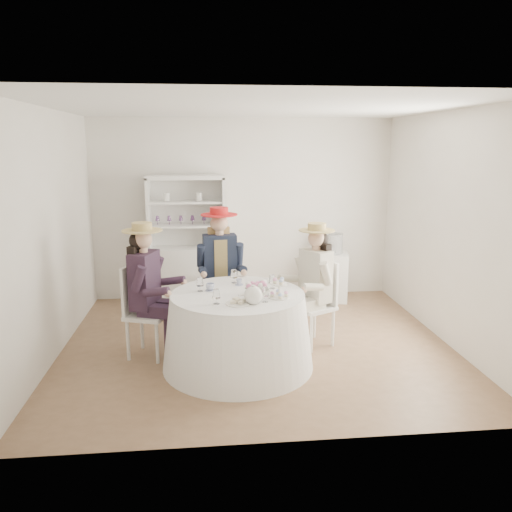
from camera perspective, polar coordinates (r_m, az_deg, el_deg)
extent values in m
plane|color=brown|center=(5.99, 0.10, -10.05)|extent=(4.50, 4.50, 0.00)
plane|color=white|center=(5.55, 0.11, 16.64)|extent=(4.50, 4.50, 0.00)
plane|color=silver|center=(7.59, -1.46, 5.33)|extent=(4.50, 0.00, 4.50)
plane|color=silver|center=(3.68, 3.32, -2.53)|extent=(4.50, 0.00, 4.50)
plane|color=silver|center=(5.83, -22.48, 2.18)|extent=(0.00, 4.50, 4.50)
plane|color=silver|center=(6.26, 21.09, 2.94)|extent=(0.00, 4.50, 4.50)
cone|color=white|center=(5.33, -2.08, -8.51)|extent=(1.60, 1.60, 0.78)
cylinder|color=white|center=(5.19, -2.12, -4.38)|extent=(1.40, 1.40, 0.02)
cube|color=silver|center=(7.50, -7.74, -2.13)|extent=(1.17, 0.60, 0.83)
cube|color=silver|center=(7.51, -7.91, 5.10)|extent=(1.10, 0.23, 1.02)
cube|color=silver|center=(7.27, -8.08, 8.90)|extent=(1.17, 0.60, 0.06)
cube|color=silver|center=(7.36, -12.16, 4.79)|extent=(0.11, 0.42, 1.02)
cube|color=silver|center=(7.32, -3.73, 5.00)|extent=(0.11, 0.42, 1.02)
cube|color=silver|center=(7.35, -7.91, 3.48)|extent=(1.09, 0.54, 0.03)
cube|color=silver|center=(7.30, -7.99, 6.14)|extent=(1.09, 0.54, 0.03)
sphere|color=white|center=(7.33, -4.66, 4.12)|extent=(0.13, 0.13, 0.13)
cube|color=silver|center=(7.64, 8.62, -2.32)|extent=(0.56, 0.56, 0.72)
cylinder|color=black|center=(7.52, 8.75, 1.44)|extent=(0.30, 0.30, 0.30)
cube|color=silver|center=(5.65, -12.22, -6.57)|extent=(0.54, 0.54, 0.04)
cylinder|color=silver|center=(5.52, -11.24, -9.70)|extent=(0.04, 0.04, 0.47)
cylinder|color=silver|center=(5.81, -9.85, -8.49)|extent=(0.04, 0.04, 0.47)
cylinder|color=silver|center=(5.67, -14.43, -9.28)|extent=(0.04, 0.04, 0.47)
cylinder|color=silver|center=(5.95, -12.91, -8.13)|extent=(0.04, 0.04, 0.47)
cube|color=silver|center=(5.65, -14.12, -3.62)|extent=(0.16, 0.39, 0.53)
cube|color=black|center=(5.55, -12.61, -2.69)|extent=(0.33, 0.43, 0.62)
cube|color=black|center=(5.49, -11.47, -6.17)|extent=(0.39, 0.25, 0.13)
cylinder|color=black|center=(5.54, -9.90, -9.45)|extent=(0.11, 0.11, 0.49)
cylinder|color=black|center=(5.32, -13.26, -2.55)|extent=(0.21, 0.15, 0.29)
cube|color=black|center=(5.66, -10.67, -5.58)|extent=(0.39, 0.25, 0.13)
cylinder|color=black|center=(5.71, -9.15, -8.76)|extent=(0.11, 0.11, 0.49)
cylinder|color=black|center=(5.70, -11.31, -1.44)|extent=(0.21, 0.15, 0.29)
cylinder|color=#D8A889|center=(5.47, -12.78, 0.65)|extent=(0.10, 0.10, 0.09)
sphere|color=#D8A889|center=(5.45, -12.83, 1.86)|extent=(0.20, 0.20, 0.20)
sphere|color=black|center=(5.47, -13.28, 1.71)|extent=(0.20, 0.20, 0.20)
cube|color=black|center=(5.54, -13.50, -0.82)|extent=(0.16, 0.27, 0.41)
cylinder|color=tan|center=(5.43, -12.88, 2.85)|extent=(0.43, 0.43, 0.01)
cylinder|color=tan|center=(5.42, -12.91, 3.30)|extent=(0.21, 0.21, 0.09)
cube|color=silver|center=(6.24, -4.07, -4.25)|extent=(0.48, 0.48, 0.04)
cylinder|color=silver|center=(6.14, -5.50, -7.10)|extent=(0.04, 0.04, 0.49)
cylinder|color=silver|center=(6.18, -2.18, -6.92)|extent=(0.04, 0.04, 0.49)
cylinder|color=silver|center=(6.48, -5.80, -6.05)|extent=(0.04, 0.04, 0.49)
cylinder|color=silver|center=(6.51, -2.66, -5.89)|extent=(0.04, 0.04, 0.49)
cube|color=silver|center=(6.36, -4.33, -1.14)|extent=(0.43, 0.07, 0.56)
cube|color=#1B2236|center=(6.16, -4.16, -0.52)|extent=(0.42, 0.26, 0.65)
cube|color=tan|center=(6.16, -4.16, -0.52)|extent=(0.18, 0.26, 0.56)
cube|color=#1B2236|center=(6.08, -4.87, -3.85)|extent=(0.18, 0.39, 0.13)
cylinder|color=#1B2236|center=(6.04, -4.65, -7.31)|extent=(0.11, 0.11, 0.51)
cylinder|color=#1B2236|center=(6.08, -6.28, 0.01)|extent=(0.12, 0.20, 0.31)
cube|color=#1B2236|center=(6.10, -2.99, -3.76)|extent=(0.18, 0.39, 0.13)
cylinder|color=#1B2236|center=(6.06, -2.75, -7.21)|extent=(0.11, 0.11, 0.51)
cylinder|color=#1B2236|center=(6.13, -1.97, 0.19)|extent=(0.12, 0.20, 0.31)
cylinder|color=#D8A889|center=(6.09, -4.21, 2.65)|extent=(0.10, 0.10, 0.09)
sphere|color=#D8A889|center=(6.07, -4.23, 3.79)|extent=(0.21, 0.21, 0.21)
sphere|color=tan|center=(6.12, -4.28, 3.71)|extent=(0.21, 0.21, 0.21)
cube|color=tan|center=(6.21, -4.28, 1.37)|extent=(0.27, 0.11, 0.42)
cylinder|color=red|center=(6.06, -4.24, 4.73)|extent=(0.45, 0.45, 0.01)
cylinder|color=red|center=(6.05, -4.25, 5.15)|extent=(0.22, 0.22, 0.09)
cube|color=silver|center=(5.87, 6.57, -5.83)|extent=(0.56, 0.56, 0.04)
cylinder|color=silver|center=(5.96, 4.27, -7.87)|extent=(0.04, 0.04, 0.45)
cylinder|color=silver|center=(5.73, 6.34, -8.80)|extent=(0.04, 0.04, 0.45)
cylinder|color=silver|center=(6.16, 6.68, -7.24)|extent=(0.04, 0.04, 0.45)
cylinder|color=silver|center=(5.94, 8.78, -8.10)|extent=(0.04, 0.04, 0.45)
cube|color=silver|center=(5.90, 8.00, -2.93)|extent=(0.21, 0.36, 0.51)
cube|color=beige|center=(5.77, 6.82, -2.20)|extent=(0.36, 0.42, 0.60)
cube|color=beige|center=(5.83, 5.08, -5.06)|extent=(0.37, 0.28, 0.12)
cylinder|color=beige|center=(5.85, 3.91, -8.18)|extent=(0.10, 0.10, 0.47)
cylinder|color=beige|center=(5.89, 5.18, -1.15)|extent=(0.20, 0.17, 0.28)
cube|color=beige|center=(5.70, 6.26, -5.51)|extent=(0.37, 0.28, 0.12)
cylinder|color=beige|center=(5.71, 5.07, -8.72)|extent=(0.10, 0.10, 0.47)
cylinder|color=beige|center=(5.57, 7.96, -2.01)|extent=(0.20, 0.17, 0.28)
cylinder|color=#D8A889|center=(5.70, 6.90, 0.90)|extent=(0.09, 0.09, 0.08)
sphere|color=#D8A889|center=(5.68, 6.93, 2.01)|extent=(0.20, 0.20, 0.20)
sphere|color=black|center=(5.71, 7.28, 1.91)|extent=(0.20, 0.20, 0.20)
cube|color=black|center=(5.78, 7.48, -0.41)|extent=(0.19, 0.26, 0.39)
cylinder|color=tan|center=(5.66, 6.96, 2.93)|extent=(0.41, 0.41, 0.01)
cylinder|color=tan|center=(5.65, 6.97, 3.34)|extent=(0.21, 0.21, 0.08)
cube|color=silver|center=(6.92, -3.55, -2.77)|extent=(0.43, 0.43, 0.04)
cylinder|color=silver|center=(7.16, -2.21, -4.27)|extent=(0.04, 0.04, 0.47)
cylinder|color=silver|center=(7.14, -4.95, -4.34)|extent=(0.04, 0.04, 0.47)
cylinder|color=silver|center=(6.83, -2.03, -5.09)|extent=(0.04, 0.04, 0.47)
cylinder|color=silver|center=(6.82, -4.89, -5.16)|extent=(0.04, 0.04, 0.47)
cube|color=silver|center=(6.66, -3.51, -0.82)|extent=(0.40, 0.03, 0.53)
imported|color=white|center=(5.29, -5.25, -3.60)|extent=(0.09, 0.09, 0.07)
imported|color=white|center=(5.48, -1.95, -3.04)|extent=(0.08, 0.08, 0.06)
imported|color=white|center=(5.34, 0.60, -3.38)|extent=(0.10, 0.10, 0.07)
imported|color=white|center=(5.10, -0.02, -4.30)|extent=(0.21, 0.21, 0.05)
sphere|color=pink|center=(5.14, 0.68, -3.45)|extent=(0.07, 0.07, 0.07)
sphere|color=white|center=(5.17, 0.54, -3.36)|extent=(0.07, 0.07, 0.07)
sphere|color=pink|center=(5.18, 0.24, -3.30)|extent=(0.07, 0.07, 0.07)
sphere|color=white|center=(5.19, -0.11, -3.30)|extent=(0.07, 0.07, 0.07)
sphere|color=pink|center=(5.17, -0.42, -3.35)|extent=(0.07, 0.07, 0.07)
sphere|color=white|center=(5.14, -0.59, -3.43)|extent=(0.07, 0.07, 0.07)
sphere|color=pink|center=(5.11, -0.55, -3.53)|extent=(0.07, 0.07, 0.07)
sphere|color=white|center=(5.09, -0.33, -3.61)|extent=(0.07, 0.07, 0.07)
sphere|color=pink|center=(5.08, 0.01, -3.64)|extent=(0.07, 0.07, 0.07)
sphere|color=white|center=(5.09, 0.37, -3.62)|extent=(0.07, 0.07, 0.07)
sphere|color=pink|center=(5.11, 0.61, -3.55)|extent=(0.07, 0.07, 0.07)
sphere|color=white|center=(4.84, -0.29, -4.52)|extent=(0.18, 0.18, 0.18)
cylinder|color=white|center=(4.85, 1.03, -4.36)|extent=(0.11, 0.03, 0.09)
cylinder|color=white|center=(4.81, -0.30, -3.47)|extent=(0.04, 0.04, 0.02)
cylinder|color=white|center=(4.85, -2.10, -5.44)|extent=(0.24, 0.24, 0.01)
cube|color=beige|center=(4.82, -2.64, -5.28)|extent=(0.05, 0.04, 0.03)
cube|color=beige|center=(4.84, -2.11, -5.06)|extent=(0.06, 0.05, 0.03)
cube|color=beige|center=(4.86, -1.58, -5.11)|extent=(0.07, 0.06, 0.03)
cube|color=beige|center=(4.87, -2.35, -4.94)|extent=(0.06, 0.06, 0.03)
cube|color=beige|center=(4.81, -1.75, -5.32)|extent=(0.06, 0.07, 0.03)
cylinder|color=white|center=(5.05, 2.66, -4.71)|extent=(0.21, 0.21, 0.01)
cylinder|color=white|center=(5.03, 2.67, -4.00)|extent=(0.02, 0.02, 0.14)
cylinder|color=white|center=(5.01, 2.67, -3.22)|extent=(0.16, 0.16, 0.01)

